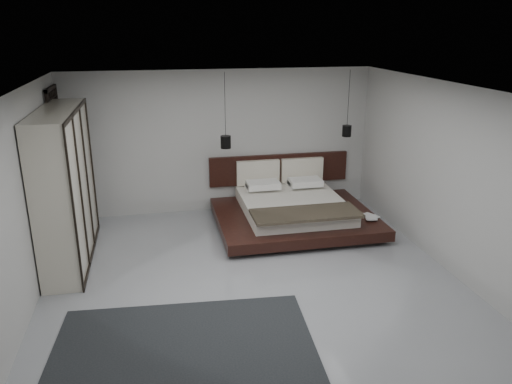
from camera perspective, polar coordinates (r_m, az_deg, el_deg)
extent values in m
plane|color=#94979D|center=(7.59, -0.53, -9.65)|extent=(6.00, 6.00, 0.00)
plane|color=white|center=(6.73, -0.60, 11.85)|extent=(6.00, 6.00, 0.00)
plane|color=#AFAFAC|center=(9.89, -3.96, 5.74)|extent=(6.00, 0.00, 6.00)
plane|color=#AFAFAC|center=(4.37, 7.28, -11.61)|extent=(6.00, 0.00, 6.00)
plane|color=#AFAFAC|center=(7.12, -24.98, -1.12)|extent=(0.00, 6.00, 6.00)
plane|color=#AFAFAC|center=(8.14, 20.65, 1.76)|extent=(0.00, 6.00, 6.00)
cube|color=black|center=(9.44, -21.51, 3.23)|extent=(0.05, 0.90, 2.60)
cube|color=black|center=(9.36, 4.43, -3.75)|extent=(2.26, 1.85, 0.08)
cube|color=black|center=(9.31, 4.45, -2.99)|extent=(2.87, 2.36, 0.18)
cube|color=silver|center=(9.36, 4.25, -1.53)|extent=(1.85, 2.05, 0.23)
cube|color=black|center=(8.59, 5.73, -2.45)|extent=(1.87, 0.72, 0.05)
cube|color=white|center=(9.93, 0.64, 0.76)|extent=(0.64, 0.41, 0.12)
cube|color=white|center=(10.14, 5.40, 1.06)|extent=(0.64, 0.41, 0.12)
cube|color=white|center=(9.78, 0.82, 0.85)|extent=(0.64, 0.41, 0.12)
cube|color=white|center=(9.99, 5.65, 1.15)|extent=(0.64, 0.41, 0.12)
cube|color=black|center=(10.22, 2.66, 2.68)|extent=(2.87, 0.08, 0.60)
cube|color=beige|center=(10.04, 0.23, 2.23)|extent=(0.87, 0.10, 0.50)
cube|color=beige|center=(10.27, 5.28, 2.51)|extent=(0.87, 0.10, 0.50)
imported|color=#99724C|center=(9.22, 12.42, -2.91)|extent=(0.35, 0.38, 0.03)
imported|color=#99724C|center=(9.17, 12.39, -2.84)|extent=(0.27, 0.32, 0.02)
cylinder|color=black|center=(9.12, -3.57, 9.95)|extent=(0.01, 0.01, 1.15)
cylinder|color=black|center=(9.24, -3.48, 5.72)|extent=(0.19, 0.19, 0.23)
cylinder|color=#FFE0B2|center=(9.27, -3.47, 5.11)|extent=(0.14, 0.14, 0.01)
cylinder|color=black|center=(9.73, 10.55, 10.52)|extent=(0.01, 0.01, 1.05)
cylinder|color=black|center=(9.83, 10.33, 6.89)|extent=(0.18, 0.18, 0.21)
cylinder|color=#FFE0B2|center=(9.85, 10.30, 6.36)|extent=(0.13, 0.13, 0.01)
cube|color=beige|center=(8.28, -20.99, 0.54)|extent=(0.55, 2.40, 2.40)
cube|color=black|center=(7.97, -19.90, 8.70)|extent=(0.03, 2.40, 0.06)
cube|color=black|center=(8.64, -18.20, -6.73)|extent=(0.03, 2.40, 0.06)
cube|color=black|center=(7.11, -20.08, -2.24)|extent=(0.03, 0.05, 2.40)
cube|color=black|center=(7.85, -19.34, -0.21)|extent=(0.03, 0.05, 2.40)
cube|color=black|center=(8.61, -18.72, 1.47)|extent=(0.03, 0.05, 2.40)
cube|color=black|center=(9.38, -18.21, 2.88)|extent=(0.03, 0.05, 2.40)
cube|color=black|center=(6.07, -8.20, -17.77)|extent=(3.19, 2.39, 0.01)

